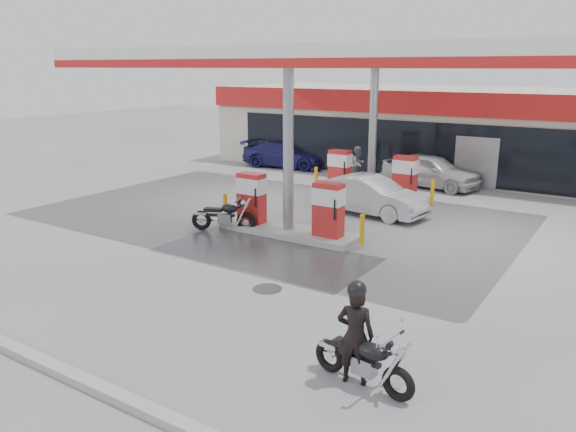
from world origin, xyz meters
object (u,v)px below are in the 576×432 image
pump_island_near (288,212)px  attendant (358,164)px  pump_island_far (371,180)px  parked_motorcycle (225,216)px  parked_car_left (286,154)px  main_motorcycle (365,362)px  biker_main (355,335)px  sedan_white (431,171)px  hatchback_silver (370,195)px

pump_island_near → attendant: bearing=102.5°
pump_island_far → parked_motorcycle: size_ratio=2.63×
pump_island_far → attendant: (-1.94, 2.80, 0.07)m
pump_island_far → parked_car_left: pump_island_far is taller
parked_motorcycle → parked_car_left: bearing=88.9°
main_motorcycle → biker_main: bearing=-178.9°
biker_main → parked_car_left: biker_main is taller
pump_island_far → biker_main: (5.49, -12.49, 0.13)m
sedan_white → parked_car_left: size_ratio=0.93×
hatchback_silver → main_motorcycle: bearing=-148.4°
sedan_white → attendant: size_ratio=2.70×
pump_island_far → parked_car_left: (-6.64, 4.00, -0.05)m
parked_car_left → parked_motorcycle: bearing=-162.9°
hatchback_silver → parked_car_left: hatchback_silver is taller
sedan_white → parked_motorcycle: bearing=171.8°
attendant → sedan_white: bearing=-64.8°
pump_island_near → attendant: pump_island_near is taller
pump_island_far → parked_motorcycle: pump_island_far is taller
pump_island_far → biker_main: bearing=-66.3°
parked_motorcycle → attendant: attendant is taller
pump_island_near → parked_car_left: size_ratio=1.13×
biker_main → hatchback_silver: bearing=-81.4°
main_motorcycle → sedan_white: 16.32m
pump_island_far → sedan_white: 3.46m
main_motorcycle → parked_car_left: parked_car_left is taller
attendant → hatchback_silver: 6.01m
sedan_white → main_motorcycle: bearing=-154.9°
hatchback_silver → sedan_white: bearing=4.6°
parked_motorcycle → sedan_white: bearing=47.3°
parked_car_left → main_motorcycle: bearing=-149.9°
pump_island_near → parked_motorcycle: bearing=-157.7°
main_motorcycle → biker_main: size_ratio=1.13×
pump_island_near → attendant: size_ratio=3.28×
biker_main → hatchback_silver: biker_main is taller
pump_island_near → sedan_white: size_ratio=1.21×
parked_motorcycle → biker_main: bearing=-62.6°
attendant → parked_car_left: (-4.70, 1.20, -0.12)m
parked_car_left → pump_island_near: bearing=-153.1°
parked_motorcycle → sedan_white: size_ratio=0.46×
pump_island_near → biker_main: pump_island_near is taller
pump_island_near → biker_main: size_ratio=3.06×
pump_island_far → biker_main: size_ratio=3.06×
main_motorcycle → pump_island_near: bearing=139.2°
attendant → parked_car_left: attendant is taller
main_motorcycle → biker_main: biker_main is taller
main_motorcycle → parked_car_left: 20.61m
pump_island_near → biker_main: bearing=-49.8°
main_motorcycle → parked_car_left: size_ratio=0.42×
pump_island_near → parked_car_left: bearing=123.6°
main_motorcycle → sedan_white: bearing=113.7°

